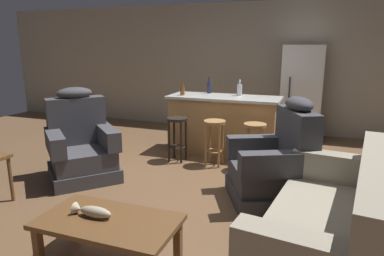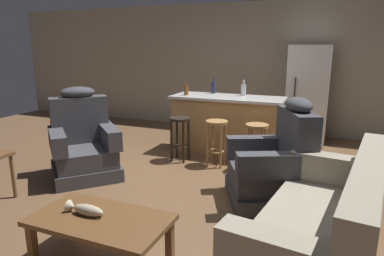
{
  "view_description": "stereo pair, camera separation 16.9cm",
  "coord_description": "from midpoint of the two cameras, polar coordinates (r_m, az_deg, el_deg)",
  "views": [
    {
      "loc": [
        1.41,
        -3.96,
        1.74
      ],
      "look_at": [
        -0.01,
        -0.1,
        0.75
      ],
      "focal_mm": 32.0,
      "sensor_mm": 36.0,
      "label": 1
    },
    {
      "loc": [
        1.57,
        -3.9,
        1.74
      ],
      "look_at": [
        -0.01,
        -0.1,
        0.75
      ],
      "focal_mm": 32.0,
      "sensor_mm": 36.0,
      "label": 2
    }
  ],
  "objects": [
    {
      "name": "couch",
      "position": [
        2.98,
        22.71,
        -15.56
      ],
      "size": [
        1.09,
        2.0,
        0.94
      ],
      "rotation": [
        0.0,
        0.0,
        3.01
      ],
      "color": "#9E937F",
      "rests_on": "ground_plane"
    },
    {
      "name": "bottle_tall_green",
      "position": [
        5.66,
        9.42,
        6.32
      ],
      "size": [
        0.08,
        0.08,
        0.26
      ],
      "color": "silver",
      "rests_on": "kitchen_island"
    },
    {
      "name": "bar_stool_left",
      "position": [
        5.23,
        -1.09,
        -0.49
      ],
      "size": [
        0.32,
        0.32,
        0.68
      ],
      "color": "black",
      "rests_on": "ground_plane"
    },
    {
      "name": "bottle_wine_dark",
      "position": [
        5.88,
        4.4,
        6.8
      ],
      "size": [
        0.07,
        0.07,
        0.28
      ],
      "color": "#23284C",
      "rests_on": "kitchen_island"
    },
    {
      "name": "ground_plane",
      "position": [
        4.55,
        1.74,
        -8.97
      ],
      "size": [
        12.0,
        12.0,
        0.0
      ],
      "color": "brown"
    },
    {
      "name": "back_wall",
      "position": [
        7.22,
        10.84,
        9.8
      ],
      "size": [
        12.0,
        0.05,
        2.6
      ],
      "color": "#A89E89",
      "rests_on": "ground_plane"
    },
    {
      "name": "coffee_table",
      "position": [
        2.89,
        -13.33,
        -15.32
      ],
      "size": [
        1.1,
        0.6,
        0.42
      ],
      "color": "brown",
      "rests_on": "ground_plane"
    },
    {
      "name": "refrigerator",
      "position": [
        6.54,
        19.4,
        5.21
      ],
      "size": [
        0.7,
        0.69,
        1.76
      ],
      "color": "white",
      "rests_on": "ground_plane"
    },
    {
      "name": "bottle_short_amber",
      "position": [
        5.65,
        -0.12,
        6.27
      ],
      "size": [
        0.07,
        0.07,
        0.2
      ],
      "color": "brown",
      "rests_on": "kitchen_island"
    },
    {
      "name": "kitchen_island",
      "position": [
        5.63,
        6.69,
        0.48
      ],
      "size": [
        1.8,
        0.7,
        0.95
      ],
      "color": "#AD7F4C",
      "rests_on": "ground_plane"
    },
    {
      "name": "recliner_near_lamp",
      "position": [
        4.85,
        -16.68,
        -2.81
      ],
      "size": [
        1.19,
        1.19,
        1.2
      ],
      "rotation": [
        0.0,
        0.0,
        -0.74
      ],
      "color": "#3D3D42",
      "rests_on": "ground_plane"
    },
    {
      "name": "recliner_near_island",
      "position": [
        4.0,
        14.86,
        -6.18
      ],
      "size": [
        1.12,
        1.12,
        1.2
      ],
      "rotation": [
        0.0,
        0.0,
        3.58
      ],
      "color": "#3D3D42",
      "rests_on": "ground_plane"
    },
    {
      "name": "bar_stool_right",
      "position": [
        4.89,
        11.67,
        -1.77
      ],
      "size": [
        0.32,
        0.32,
        0.68
      ],
      "color": "#A87A47",
      "rests_on": "ground_plane"
    },
    {
      "name": "bar_stool_middle",
      "position": [
        5.03,
        5.07,
        -1.12
      ],
      "size": [
        0.32,
        0.32,
        0.68
      ],
      "color": "#A87A47",
      "rests_on": "ground_plane"
    },
    {
      "name": "fish_figurine",
      "position": [
        2.92,
        -15.8,
        -12.98
      ],
      "size": [
        0.34,
        0.1,
        0.1
      ],
      "color": "#4C3823",
      "rests_on": "coffee_table"
    }
  ]
}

